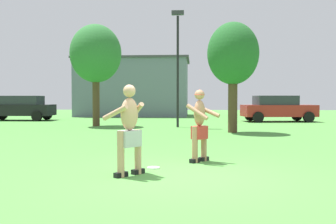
# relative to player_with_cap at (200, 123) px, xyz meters

# --- Properties ---
(ground_plane) EXTENTS (80.00, 80.00, 0.00)m
(ground_plane) POSITION_rel_player_with_cap_xyz_m (-0.26, -1.70, -0.87)
(ground_plane) COLOR #4C8E3D
(player_with_cap) EXTENTS (0.77, 0.67, 1.62)m
(player_with_cap) POSITION_rel_player_with_cap_xyz_m (0.00, 0.00, 0.00)
(player_with_cap) COLOR black
(player_with_cap) RESTS_ON ground_plane
(player_in_gray) EXTENTS (0.77, 0.80, 1.66)m
(player_in_gray) POSITION_rel_player_with_cap_xyz_m (-1.31, -1.59, 0.01)
(player_in_gray) COLOR black
(player_in_gray) RESTS_ON ground_plane
(frisbee) EXTENTS (0.26, 0.26, 0.03)m
(frisbee) POSITION_rel_player_with_cap_xyz_m (-0.94, -0.86, -0.86)
(frisbee) COLOR white
(frisbee) RESTS_ON ground_plane
(car_red_mid_lot) EXTENTS (4.48, 2.43, 1.58)m
(car_red_mid_lot) POSITION_rel_player_with_cap_xyz_m (4.94, 15.06, -0.05)
(car_red_mid_lot) COLOR maroon
(car_red_mid_lot) RESTS_ON ground_plane
(car_black_far_end) EXTENTS (4.36, 2.15, 1.58)m
(car_black_far_end) POSITION_rel_player_with_cap_xyz_m (-11.30, 15.25, -0.05)
(car_black_far_end) COLOR black
(car_black_far_end) RESTS_ON ground_plane
(lamp_post) EXTENTS (0.60, 0.24, 5.67)m
(lamp_post) POSITION_rel_player_with_cap_xyz_m (-0.93, 10.18, 2.61)
(lamp_post) COLOR black
(lamp_post) RESTS_ON ground_plane
(outbuilding_behind_lot) EXTENTS (8.96, 5.88, 4.60)m
(outbuilding_behind_lot) POSITION_rel_player_with_cap_xyz_m (-5.00, 22.41, 1.44)
(outbuilding_behind_lot) COLOR slate
(outbuilding_behind_lot) RESTS_ON ground_plane
(tree_right_field) EXTENTS (2.12, 2.12, 4.55)m
(tree_right_field) POSITION_rel_player_with_cap_xyz_m (1.47, 7.43, 2.33)
(tree_right_field) COLOR #4C3823
(tree_right_field) RESTS_ON ground_plane
(tree_behind_players) EXTENTS (2.59, 2.59, 5.16)m
(tree_behind_players) POSITION_rel_player_with_cap_xyz_m (-5.11, 10.63, 2.78)
(tree_behind_players) COLOR #4C3823
(tree_behind_players) RESTS_ON ground_plane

